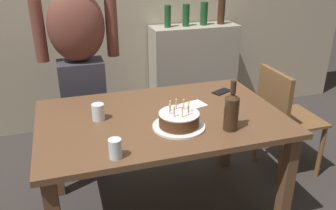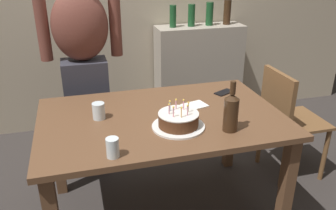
{
  "view_description": "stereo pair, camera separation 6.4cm",
  "coord_description": "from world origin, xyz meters",
  "px_view_note": "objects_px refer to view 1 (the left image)",
  "views": [
    {
      "loc": [
        -0.54,
        -1.88,
        1.68
      ],
      "look_at": [
        0.02,
        -0.07,
        0.84
      ],
      "focal_mm": 37.39,
      "sensor_mm": 36.0,
      "label": 1
    },
    {
      "loc": [
        -0.48,
        -1.9,
        1.68
      ],
      "look_at": [
        0.02,
        -0.07,
        0.84
      ],
      "focal_mm": 37.39,
      "sensor_mm": 36.0,
      "label": 2
    }
  ],
  "objects_px": {
    "dining_chair": "(282,114)",
    "birthday_cake": "(179,121)",
    "cell_phone": "(222,92)",
    "water_glass_near": "(115,149)",
    "wine_bottle": "(231,111)",
    "person_man_bearded": "(80,67)",
    "water_glass_far": "(98,112)",
    "napkin_stack": "(194,105)"
  },
  "relations": [
    {
      "from": "birthday_cake",
      "to": "water_glass_near",
      "type": "bearing_deg",
      "value": -151.98
    },
    {
      "from": "wine_bottle",
      "to": "person_man_bearded",
      "type": "bearing_deg",
      "value": 126.21
    },
    {
      "from": "cell_phone",
      "to": "napkin_stack",
      "type": "bearing_deg",
      "value": -175.56
    },
    {
      "from": "water_glass_far",
      "to": "dining_chair",
      "type": "xyz_separation_m",
      "value": [
        1.42,
        0.14,
        -0.27
      ]
    },
    {
      "from": "cell_phone",
      "to": "person_man_bearded",
      "type": "xyz_separation_m",
      "value": [
        -0.95,
        0.48,
        0.13
      ]
    },
    {
      "from": "cell_phone",
      "to": "dining_chair",
      "type": "xyz_separation_m",
      "value": [
        0.51,
        -0.05,
        -0.23
      ]
    },
    {
      "from": "cell_phone",
      "to": "dining_chair",
      "type": "distance_m",
      "value": 0.56
    },
    {
      "from": "wine_bottle",
      "to": "person_man_bearded",
      "type": "distance_m",
      "value": 1.27
    },
    {
      "from": "water_glass_near",
      "to": "birthday_cake",
      "type": "bearing_deg",
      "value": 28.02
    },
    {
      "from": "water_glass_far",
      "to": "wine_bottle",
      "type": "distance_m",
      "value": 0.79
    },
    {
      "from": "cell_phone",
      "to": "napkin_stack",
      "type": "distance_m",
      "value": 0.33
    },
    {
      "from": "wine_bottle",
      "to": "person_man_bearded",
      "type": "xyz_separation_m",
      "value": [
        -0.75,
        1.02,
        0.02
      ]
    },
    {
      "from": "birthday_cake",
      "to": "dining_chair",
      "type": "relative_size",
      "value": 0.35
    },
    {
      "from": "napkin_stack",
      "to": "dining_chair",
      "type": "bearing_deg",
      "value": 8.35
    },
    {
      "from": "birthday_cake",
      "to": "wine_bottle",
      "type": "distance_m",
      "value": 0.3
    },
    {
      "from": "birthday_cake",
      "to": "water_glass_far",
      "type": "xyz_separation_m",
      "value": [
        -0.43,
        0.24,
        0.01
      ]
    },
    {
      "from": "water_glass_near",
      "to": "person_man_bearded",
      "type": "bearing_deg",
      "value": 93.62
    },
    {
      "from": "water_glass_near",
      "to": "cell_phone",
      "type": "height_order",
      "value": "water_glass_near"
    },
    {
      "from": "birthday_cake",
      "to": "water_glass_far",
      "type": "bearing_deg",
      "value": 150.98
    },
    {
      "from": "birthday_cake",
      "to": "person_man_bearded",
      "type": "xyz_separation_m",
      "value": [
        -0.48,
        0.91,
        0.09
      ]
    },
    {
      "from": "birthday_cake",
      "to": "water_glass_far",
      "type": "height_order",
      "value": "birthday_cake"
    },
    {
      "from": "water_glass_near",
      "to": "napkin_stack",
      "type": "xyz_separation_m",
      "value": [
        0.6,
        0.48,
        -0.05
      ]
    },
    {
      "from": "dining_chair",
      "to": "water_glass_far",
      "type": "bearing_deg",
      "value": 95.54
    },
    {
      "from": "person_man_bearded",
      "to": "water_glass_near",
      "type": "bearing_deg",
      "value": 93.62
    },
    {
      "from": "water_glass_far",
      "to": "birthday_cake",
      "type": "bearing_deg",
      "value": -29.02
    },
    {
      "from": "cell_phone",
      "to": "water_glass_near",
      "type": "bearing_deg",
      "value": -169.65
    },
    {
      "from": "cell_phone",
      "to": "birthday_cake",
      "type": "bearing_deg",
      "value": -163.88
    },
    {
      "from": "dining_chair",
      "to": "water_glass_near",
      "type": "bearing_deg",
      "value": 113.08
    },
    {
      "from": "napkin_stack",
      "to": "dining_chair",
      "type": "height_order",
      "value": "dining_chair"
    },
    {
      "from": "birthday_cake",
      "to": "cell_phone",
      "type": "xyz_separation_m",
      "value": [
        0.47,
        0.42,
        -0.04
      ]
    },
    {
      "from": "wine_bottle",
      "to": "napkin_stack",
      "type": "distance_m",
      "value": 0.4
    },
    {
      "from": "water_glass_near",
      "to": "wine_bottle",
      "type": "distance_m",
      "value": 0.69
    },
    {
      "from": "wine_bottle",
      "to": "dining_chair",
      "type": "distance_m",
      "value": 0.93
    },
    {
      "from": "person_man_bearded",
      "to": "dining_chair",
      "type": "relative_size",
      "value": 1.9
    },
    {
      "from": "water_glass_near",
      "to": "person_man_bearded",
      "type": "relative_size",
      "value": 0.06
    },
    {
      "from": "water_glass_near",
      "to": "dining_chair",
      "type": "bearing_deg",
      "value": 23.08
    },
    {
      "from": "water_glass_far",
      "to": "napkin_stack",
      "type": "bearing_deg",
      "value": 1.92
    },
    {
      "from": "dining_chair",
      "to": "birthday_cake",
      "type": "bearing_deg",
      "value": 110.94
    },
    {
      "from": "water_glass_near",
      "to": "water_glass_far",
      "type": "distance_m",
      "value": 0.46
    },
    {
      "from": "dining_chair",
      "to": "wine_bottle",
      "type": "bearing_deg",
      "value": 124.44
    },
    {
      "from": "cell_phone",
      "to": "person_man_bearded",
      "type": "bearing_deg",
      "value": 127.29
    },
    {
      "from": "water_glass_near",
      "to": "dining_chair",
      "type": "relative_size",
      "value": 0.12
    }
  ]
}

